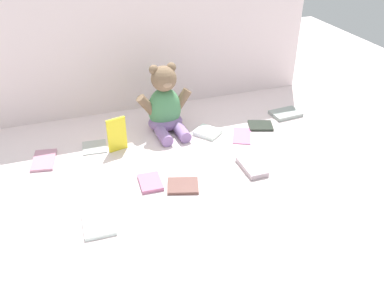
{
  "coord_description": "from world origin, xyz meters",
  "views": [
    {
      "loc": [
        -0.41,
        -1.27,
        0.86
      ],
      "look_at": [
        -0.0,
        -0.1,
        0.1
      ],
      "focal_mm": 38.61,
      "sensor_mm": 36.0,
      "label": 1
    }
  ],
  "objects_px": {
    "book_case_10": "(286,114)",
    "book_case_4": "(183,186)",
    "teddy_bear": "(165,106)",
    "book_case_5": "(207,132)",
    "book_case_1": "(117,135)",
    "book_case_6": "(94,147)",
    "book_case_2": "(252,167)",
    "book_case_0": "(150,182)",
    "book_case_8": "(260,126)",
    "book_case_3": "(242,135)",
    "book_case_7": "(98,221)",
    "book_case_9": "(44,160)"
  },
  "relations": [
    {
      "from": "book_case_6",
      "to": "book_case_9",
      "type": "height_order",
      "value": "same"
    },
    {
      "from": "book_case_4",
      "to": "book_case_10",
      "type": "xyz_separation_m",
      "value": [
        0.6,
        0.35,
        0.0
      ]
    },
    {
      "from": "book_case_1",
      "to": "book_case_10",
      "type": "bearing_deg",
      "value": -9.34
    },
    {
      "from": "teddy_bear",
      "to": "book_case_3",
      "type": "distance_m",
      "value": 0.34
    },
    {
      "from": "book_case_2",
      "to": "book_case_10",
      "type": "height_order",
      "value": "book_case_2"
    },
    {
      "from": "book_case_3",
      "to": "teddy_bear",
      "type": "bearing_deg",
      "value": -3.54
    },
    {
      "from": "book_case_5",
      "to": "book_case_6",
      "type": "height_order",
      "value": "book_case_5"
    },
    {
      "from": "book_case_10",
      "to": "book_case_4",
      "type": "bearing_deg",
      "value": -64.3
    },
    {
      "from": "book_case_6",
      "to": "book_case_10",
      "type": "xyz_separation_m",
      "value": [
        0.85,
        -0.0,
        0.0
      ]
    },
    {
      "from": "book_case_4",
      "to": "book_case_1",
      "type": "bearing_deg",
      "value": 45.13
    },
    {
      "from": "book_case_6",
      "to": "book_case_4",
      "type": "bearing_deg",
      "value": -49.91
    },
    {
      "from": "book_case_8",
      "to": "book_case_9",
      "type": "relative_size",
      "value": 0.73
    },
    {
      "from": "teddy_bear",
      "to": "book_case_5",
      "type": "relative_size",
      "value": 2.95
    },
    {
      "from": "book_case_1",
      "to": "book_case_10",
      "type": "relative_size",
      "value": 1.07
    },
    {
      "from": "book_case_1",
      "to": "book_case_6",
      "type": "relative_size",
      "value": 1.4
    },
    {
      "from": "book_case_9",
      "to": "book_case_10",
      "type": "relative_size",
      "value": 1.07
    },
    {
      "from": "teddy_bear",
      "to": "book_case_7",
      "type": "bearing_deg",
      "value": -128.12
    },
    {
      "from": "book_case_3",
      "to": "book_case_9",
      "type": "height_order",
      "value": "book_case_9"
    },
    {
      "from": "book_case_5",
      "to": "book_case_7",
      "type": "relative_size",
      "value": 0.7
    },
    {
      "from": "book_case_1",
      "to": "book_case_6",
      "type": "bearing_deg",
      "value": 139.09
    },
    {
      "from": "book_case_5",
      "to": "book_case_7",
      "type": "distance_m",
      "value": 0.64
    },
    {
      "from": "book_case_1",
      "to": "book_case_5",
      "type": "relative_size",
      "value": 1.43
    },
    {
      "from": "book_case_3",
      "to": "book_case_1",
      "type": "bearing_deg",
      "value": 19.4
    },
    {
      "from": "book_case_5",
      "to": "book_case_6",
      "type": "bearing_deg",
      "value": -44.01
    },
    {
      "from": "book_case_0",
      "to": "book_case_7",
      "type": "distance_m",
      "value": 0.24
    },
    {
      "from": "book_case_0",
      "to": "book_case_7",
      "type": "xyz_separation_m",
      "value": [
        -0.2,
        -0.14,
        0.0
      ]
    },
    {
      "from": "book_case_2",
      "to": "book_case_5",
      "type": "distance_m",
      "value": 0.29
    },
    {
      "from": "book_case_7",
      "to": "book_case_0",
      "type": "bearing_deg",
      "value": 36.7
    },
    {
      "from": "book_case_8",
      "to": "teddy_bear",
      "type": "bearing_deg",
      "value": 92.94
    },
    {
      "from": "book_case_5",
      "to": "book_case_9",
      "type": "xyz_separation_m",
      "value": [
        -0.65,
        0.01,
        -0.0
      ]
    },
    {
      "from": "book_case_0",
      "to": "book_case_4",
      "type": "bearing_deg",
      "value": 154.5
    },
    {
      "from": "book_case_9",
      "to": "book_case_4",
      "type": "bearing_deg",
      "value": 153.99
    },
    {
      "from": "book_case_3",
      "to": "book_case_8",
      "type": "relative_size",
      "value": 1.3
    },
    {
      "from": "teddy_bear",
      "to": "book_case_6",
      "type": "xyz_separation_m",
      "value": [
        -0.31,
        -0.05,
        -0.1
      ]
    },
    {
      "from": "book_case_8",
      "to": "book_case_0",
      "type": "bearing_deg",
      "value": 132.98
    },
    {
      "from": "teddy_bear",
      "to": "book_case_6",
      "type": "relative_size",
      "value": 2.87
    },
    {
      "from": "book_case_7",
      "to": "book_case_2",
      "type": "bearing_deg",
      "value": 12.11
    },
    {
      "from": "book_case_9",
      "to": "book_case_5",
      "type": "bearing_deg",
      "value": -171.08
    },
    {
      "from": "book_case_0",
      "to": "book_case_8",
      "type": "bearing_deg",
      "value": -153.69
    },
    {
      "from": "teddy_bear",
      "to": "book_case_10",
      "type": "relative_size",
      "value": 2.2
    },
    {
      "from": "book_case_5",
      "to": "book_case_9",
      "type": "relative_size",
      "value": 0.7
    },
    {
      "from": "book_case_2",
      "to": "book_case_3",
      "type": "distance_m",
      "value": 0.23
    },
    {
      "from": "book_case_1",
      "to": "book_case_2",
      "type": "height_order",
      "value": "book_case_1"
    },
    {
      "from": "book_case_5",
      "to": "book_case_6",
      "type": "distance_m",
      "value": 0.46
    },
    {
      "from": "book_case_4",
      "to": "book_case_8",
      "type": "distance_m",
      "value": 0.53
    },
    {
      "from": "book_case_3",
      "to": "book_case_7",
      "type": "xyz_separation_m",
      "value": [
        -0.63,
        -0.33,
        0.0
      ]
    },
    {
      "from": "teddy_bear",
      "to": "book_case_2",
      "type": "relative_size",
      "value": 2.16
    },
    {
      "from": "book_case_0",
      "to": "book_case_8",
      "type": "relative_size",
      "value": 1.02
    },
    {
      "from": "book_case_6",
      "to": "book_case_10",
      "type": "bearing_deg",
      "value": 4.66
    },
    {
      "from": "book_case_6",
      "to": "book_case_7",
      "type": "bearing_deg",
      "value": -91.28
    }
  ]
}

